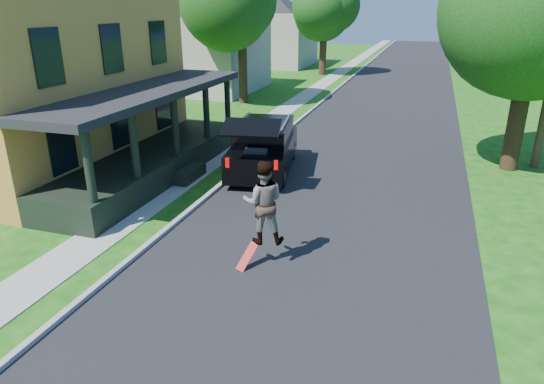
% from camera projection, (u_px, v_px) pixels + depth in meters
% --- Properties ---
extents(ground, '(140.00, 140.00, 0.00)m').
position_uv_depth(ground, '(289.00, 297.00, 10.27)').
color(ground, '#0F4D0F').
rests_on(ground, ground).
extents(street, '(8.00, 120.00, 0.02)m').
position_uv_depth(street, '(384.00, 112.00, 28.01)').
color(street, black).
rests_on(street, ground).
extents(curb, '(0.15, 120.00, 0.12)m').
position_uv_depth(curb, '(316.00, 107.00, 29.17)').
color(curb, '#9C9B97').
rests_on(curb, ground).
extents(sidewalk, '(1.30, 120.00, 0.03)m').
position_uv_depth(sidewalk, '(291.00, 106.00, 29.62)').
color(sidewalk, gray).
rests_on(sidewalk, ground).
extents(front_walk, '(6.50, 1.20, 0.03)m').
position_uv_depth(front_walk, '(91.00, 168.00, 18.32)').
color(front_walk, gray).
rests_on(front_walk, ground).
extents(neighbor_house_mid, '(12.78, 12.78, 8.30)m').
position_uv_depth(neighbor_house_mid, '(199.00, 29.00, 33.92)').
color(neighbor_house_mid, '#AEA69A').
rests_on(neighbor_house_mid, ground).
extents(neighbor_house_far, '(12.78, 12.78, 8.30)m').
position_uv_depth(neighbor_house_far, '(270.00, 22.00, 48.11)').
color(neighbor_house_far, '#AEA69A').
rests_on(neighbor_house_far, ground).
extents(black_suv, '(2.73, 5.40, 2.41)m').
position_uv_depth(black_suv, '(263.00, 147.00, 17.72)').
color(black_suv, black).
rests_on(black_suv, ground).
extents(skateboarder, '(1.15, 1.00, 2.00)m').
position_uv_depth(skateboarder, '(263.00, 202.00, 11.16)').
color(skateboarder, black).
rests_on(skateboarder, ground).
extents(skateboard, '(0.41, 0.56, 0.59)m').
position_uv_depth(skateboard, '(247.00, 257.00, 11.32)').
color(skateboard, '#B7170F').
rests_on(skateboard, ground).
extents(tree_left_mid, '(6.26, 6.00, 8.43)m').
position_uv_depth(tree_left_mid, '(241.00, 8.00, 28.59)').
color(tree_left_mid, black).
rests_on(tree_left_mid, ground).
extents(tree_left_far, '(7.45, 7.13, 8.90)m').
position_uv_depth(tree_left_far, '(324.00, 4.00, 40.66)').
color(tree_left_far, black).
rests_on(tree_left_far, ground).
extents(tree_right_near, '(7.04, 6.76, 8.82)m').
position_uv_depth(tree_right_near, '(535.00, 14.00, 16.34)').
color(tree_right_near, black).
rests_on(tree_right_near, ground).
extents(tree_right_mid, '(5.29, 5.13, 8.35)m').
position_uv_depth(tree_right_mid, '(511.00, 8.00, 34.21)').
color(tree_right_mid, black).
rests_on(tree_right_mid, ground).
extents(tree_right_far, '(4.80, 4.67, 7.17)m').
position_uv_depth(tree_right_far, '(508.00, 16.00, 51.11)').
color(tree_right_far, black).
rests_on(tree_right_far, ground).
extents(utility_pole_far, '(1.83, 0.32, 9.42)m').
position_uv_depth(utility_pole_far, '(479.00, 17.00, 37.66)').
color(utility_pole_far, '#3F271D').
rests_on(utility_pole_far, ground).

